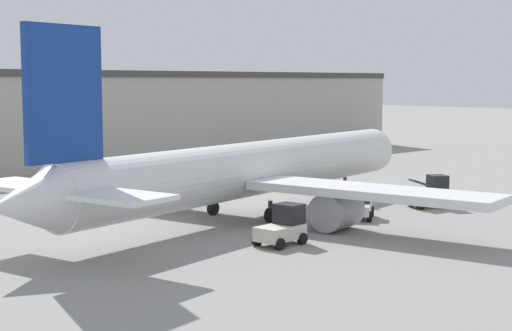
{
  "coord_description": "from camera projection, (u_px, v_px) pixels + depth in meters",
  "views": [
    {
      "loc": [
        -34.87,
        -37.2,
        8.77
      ],
      "look_at": [
        0.0,
        0.0,
        3.28
      ],
      "focal_mm": 55.0,
      "sensor_mm": 36.0,
      "label": 1
    }
  ],
  "objects": [
    {
      "name": "ground_crew_worker",
      "position": [
        365.0,
        195.0,
        54.9
      ],
      "size": [
        0.35,
        0.35,
        1.6
      ],
      "rotation": [
        0.0,
        0.0,
        0.29
      ],
      "color": "#1E2338",
      "rests_on": "ground_plane"
    },
    {
      "name": "pushback_tug",
      "position": [
        359.0,
        205.0,
        50.34
      ],
      "size": [
        3.21,
        3.0,
        1.88
      ],
      "rotation": [
        0.0,
        0.0,
        0.6
      ],
      "color": "silver",
      "rests_on": "ground_plane"
    },
    {
      "name": "terminal_building",
      "position": [
        41.0,
        117.0,
        84.25
      ],
      "size": [
        95.56,
        18.29,
        9.9
      ],
      "color": "#ADA89E",
      "rests_on": "ground_plane"
    },
    {
      "name": "ground_plane",
      "position": [
        256.0,
        215.0,
        51.64
      ],
      "size": [
        400.0,
        400.0,
        0.0
      ],
      "primitive_type": "plane",
      "color": "gray"
    },
    {
      "name": "baggage_tug",
      "position": [
        283.0,
        227.0,
        42.21
      ],
      "size": [
        2.9,
        2.09,
        2.16
      ],
      "rotation": [
        0.0,
        0.0,
        0.1
      ],
      "color": "beige",
      "rests_on": "ground_plane"
    },
    {
      "name": "belt_loader_truck",
      "position": [
        431.0,
        193.0,
        54.57
      ],
      "size": [
        2.95,
        2.64,
        2.26
      ],
      "rotation": [
        0.0,
        0.0,
        -0.49
      ],
      "color": "yellow",
      "rests_on": "ground_plane"
    },
    {
      "name": "airplane",
      "position": [
        247.0,
        171.0,
        50.46
      ],
      "size": [
        40.0,
        33.61,
        11.49
      ],
      "rotation": [
        0.0,
        0.0,
        0.2
      ],
      "color": "silver",
      "rests_on": "ground_plane"
    }
  ]
}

